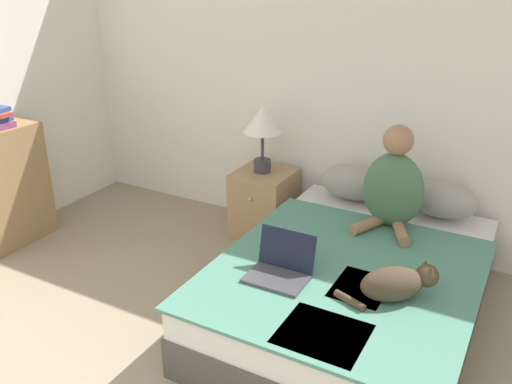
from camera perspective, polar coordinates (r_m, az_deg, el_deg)
name	(u,v)px	position (r m, az deg, el deg)	size (l,w,h in m)	color
wall_back	(355,75)	(4.02, 10.42, 11.99)	(5.78, 0.05, 2.55)	white
bed	(353,289)	(3.35, 10.15, -10.00)	(1.42, 1.95, 0.43)	#4C4742
pillow_near	(353,182)	(3.97, 10.16, 1.00)	(0.49, 0.29, 0.25)	gray
pillow_far	(441,199)	(3.84, 18.89, -0.70)	(0.49, 0.29, 0.25)	gray
person_sitting	(393,185)	(3.54, 14.25, 0.67)	(0.39, 0.38, 0.68)	#476B4C
cat_tabby	(397,283)	(2.87, 14.61, -9.24)	(0.47, 0.37, 0.19)	#473828
laptop_open	(280,268)	(2.98, 2.55, -8.02)	(0.33, 0.28, 0.24)	#424247
nightstand	(264,203)	(4.29, 0.85, -1.14)	(0.43, 0.46, 0.53)	tan
table_lamp	(263,123)	(4.07, 0.69, 7.25)	(0.30, 0.30, 0.52)	#38383D
bookshelf	(7,187)	(4.50, -24.71, 0.51)	(0.28, 0.59, 0.91)	#99754C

